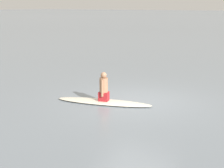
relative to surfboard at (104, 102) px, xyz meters
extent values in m
plane|color=gray|center=(0.80, -0.80, -0.04)|extent=(400.00, 400.00, 0.00)
ellipsoid|color=silver|center=(0.00, 0.00, 0.00)|extent=(1.60, 3.27, 0.09)
cube|color=#A51E23|center=(0.00, 0.00, 0.19)|extent=(0.33, 0.37, 0.29)
cylinder|color=#9E7051|center=(0.00, 0.00, 0.56)|extent=(0.34, 0.34, 0.49)
sphere|color=#9E7051|center=(0.00, 0.00, 0.90)|extent=(0.20, 0.20, 0.20)
cylinder|color=#9E7051|center=(0.16, 0.05, 0.50)|extent=(0.10, 0.10, 0.54)
cylinder|color=#9E7051|center=(-0.16, -0.05, 0.50)|extent=(0.10, 0.10, 0.54)
camera|label=1|loc=(-8.62, -6.09, 3.09)|focal=53.73mm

